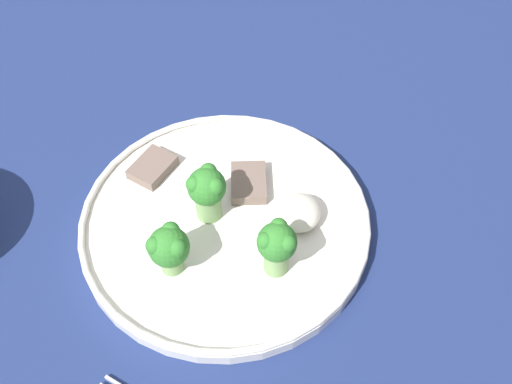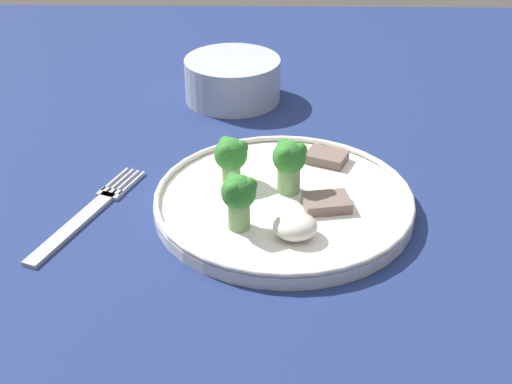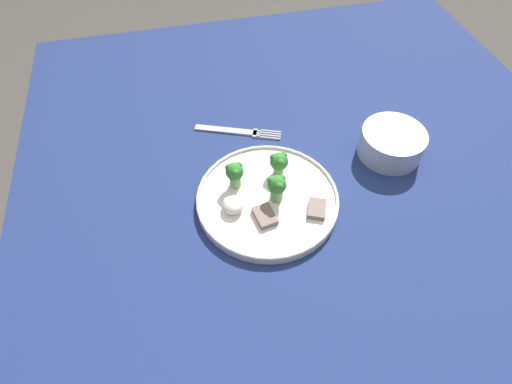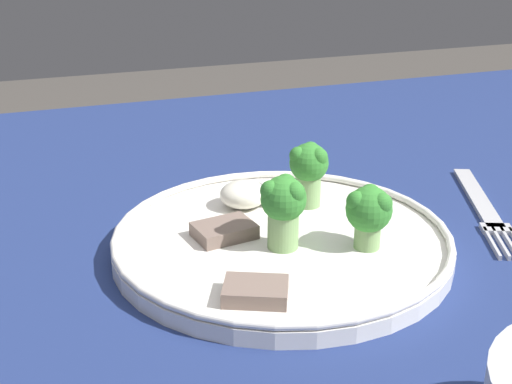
{
  "view_description": "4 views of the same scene",
  "coord_description": "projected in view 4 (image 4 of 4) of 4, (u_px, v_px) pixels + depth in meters",
  "views": [
    {
      "loc": [
        -0.35,
        -0.18,
        1.19
      ],
      "look_at": [
        -0.03,
        -0.13,
        0.78
      ],
      "focal_mm": 42.0,
      "sensor_mm": 36.0,
      "label": 1
    },
    {
      "loc": [
        -0.07,
        -0.7,
        1.13
      ],
      "look_at": [
        -0.08,
        -0.12,
        0.78
      ],
      "focal_mm": 50.0,
      "sensor_mm": 36.0,
      "label": 2
    },
    {
      "loc": [
        0.36,
        -0.23,
        1.33
      ],
      "look_at": [
        -0.06,
        -0.13,
        0.78
      ],
      "focal_mm": 28.0,
      "sensor_mm": 36.0,
      "label": 3
    },
    {
      "loc": [
        0.12,
        0.34,
        1.0
      ],
      "look_at": [
        -0.03,
        -0.1,
        0.81
      ],
      "focal_mm": 50.0,
      "sensor_mm": 36.0,
      "label": 4
    }
  ],
  "objects": [
    {
      "name": "broccoli_floret_center_left",
      "position": [
        283.0,
        204.0,
        0.51
      ],
      "size": [
        0.03,
        0.03,
        0.06
      ],
      "color": "#7FA866",
      "rests_on": "dinner_plate"
    },
    {
      "name": "sauce_dollop",
      "position": [
        244.0,
        194.0,
        0.58
      ],
      "size": [
        0.04,
        0.04,
        0.02
      ],
      "color": "silver",
      "rests_on": "dinner_plate"
    },
    {
      "name": "meat_slice_middle_slice",
      "position": [
        224.0,
        230.0,
        0.53
      ],
      "size": [
        0.05,
        0.04,
        0.01
      ],
      "color": "#756056",
      "rests_on": "dinner_plate"
    },
    {
      "name": "meat_slice_front_slice",
      "position": [
        256.0,
        291.0,
        0.45
      ],
      "size": [
        0.05,
        0.04,
        0.01
      ],
      "color": "#756056",
      "rests_on": "dinner_plate"
    },
    {
      "name": "broccoli_floret_back_left",
      "position": [
        369.0,
        211.0,
        0.51
      ],
      "size": [
        0.03,
        0.03,
        0.05
      ],
      "color": "#7FA866",
      "rests_on": "dinner_plate"
    },
    {
      "name": "fork",
      "position": [
        484.0,
        208.0,
        0.61
      ],
      "size": [
        0.08,
        0.18,
        0.0
      ],
      "color": "#B2B2B7",
      "rests_on": "table"
    },
    {
      "name": "dinner_plate",
      "position": [
        282.0,
        241.0,
        0.54
      ],
      "size": [
        0.25,
        0.25,
        0.02
      ],
      "color": "white",
      "rests_on": "table"
    },
    {
      "name": "broccoli_floret_near_rim_left",
      "position": [
        309.0,
        167.0,
        0.58
      ],
      "size": [
        0.03,
        0.03,
        0.05
      ],
      "color": "#7FA866",
      "rests_on": "dinner_plate"
    }
  ]
}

